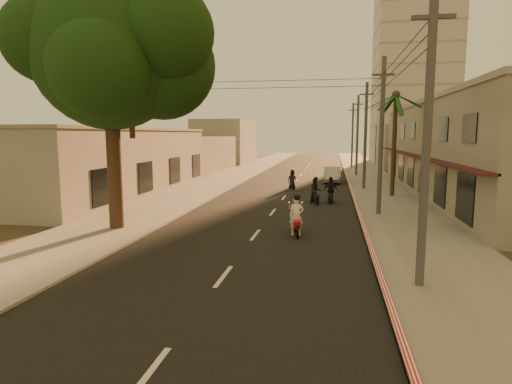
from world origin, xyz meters
The scene contains 19 objects.
ground centered at (0.00, 0.00, 0.00)m, with size 160.00×160.00×0.00m, color #383023.
road centered at (0.00, 20.00, 0.01)m, with size 10.00×140.00×0.02m, color black.
sidewalk_right centered at (7.50, 20.00, 0.06)m, with size 5.00×140.00×0.12m, color slate.
sidewalk_left centered at (-7.50, 20.00, 0.06)m, with size 5.00×140.00×0.12m, color slate.
curb_stripe centered at (5.10, 15.00, 0.10)m, with size 0.20×60.00×0.20m, color red.
shophouse_row centered at (13.95, 18.00, 3.65)m, with size 8.80×34.20×7.30m.
left_building centered at (-13.98, 14.00, 2.60)m, with size 8.20×24.20×5.20m.
distant_tower centered at (16.00, 56.00, 14.00)m, with size 12.10×12.10×28.00m.
broadleaf_tree centered at (-6.61, 2.14, 8.48)m, with size 9.60×8.70×12.10m.
palm_tree centered at (8.00, 16.00, 7.15)m, with size 5.00×5.00×8.20m.
utility_poles centered at (6.20, 20.00, 6.54)m, with size 1.20×48.26×9.00m.
filler_right centered at (14.00, 45.00, 3.00)m, with size 8.00×14.00×6.00m, color gray.
filler_left_near centered at (-14.00, 34.00, 2.20)m, with size 8.00×14.00×4.40m, color gray.
filler_left_far centered at (-14.00, 52.00, 3.50)m, with size 8.00×14.00×7.00m, color gray.
scooter_red centered at (1.89, 2.36, 0.87)m, with size 0.88×1.99×1.97m.
scooter_mid_a centered at (2.41, 11.76, 0.85)m, with size 1.20×1.84×1.86m.
scooter_mid_b centered at (3.43, 12.42, 0.81)m, with size 1.01×1.84×1.81m.
scooter_far_a centered at (0.16, 19.04, 0.79)m, with size 1.06×1.73×1.73m.
parked_car centered at (3.54, 25.11, 0.76)m, with size 1.65×4.64×1.52m, color #9EA1A6.
Camera 1 is at (3.46, -17.32, 4.71)m, focal length 30.00 mm.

